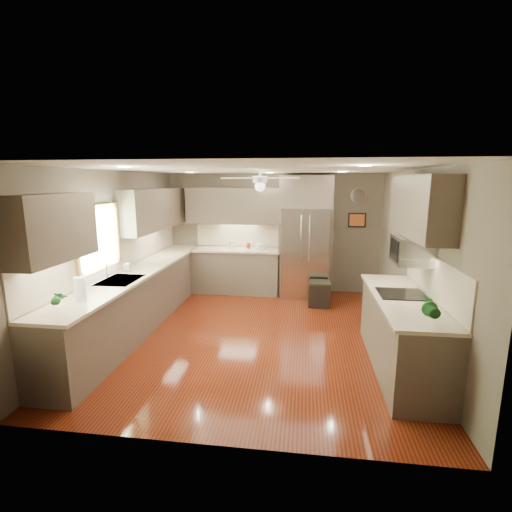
% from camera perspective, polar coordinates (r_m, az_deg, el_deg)
% --- Properties ---
extents(floor, '(5.00, 5.00, 0.00)m').
position_cam_1_polar(floor, '(5.88, 0.23, -11.95)').
color(floor, '#461209').
rests_on(floor, ground).
extents(ceiling, '(5.00, 5.00, 0.00)m').
position_cam_1_polar(ceiling, '(5.40, 0.25, 13.21)').
color(ceiling, white).
rests_on(ceiling, ground).
extents(wall_back, '(4.50, 0.00, 4.50)m').
position_cam_1_polar(wall_back, '(7.96, 2.53, 3.58)').
color(wall_back, '#62584A').
rests_on(wall_back, ground).
extents(wall_front, '(4.50, 0.00, 4.50)m').
position_cam_1_polar(wall_front, '(3.13, -5.68, -8.85)').
color(wall_front, '#62584A').
rests_on(wall_front, ground).
extents(wall_left, '(0.00, 5.00, 5.00)m').
position_cam_1_polar(wall_left, '(6.20, -20.86, 0.62)').
color(wall_left, '#62584A').
rests_on(wall_left, ground).
extents(wall_right, '(0.00, 5.00, 5.00)m').
position_cam_1_polar(wall_right, '(5.68, 23.37, -0.51)').
color(wall_right, '#62584A').
rests_on(wall_right, ground).
extents(canister_c, '(0.12, 0.12, 0.16)m').
position_cam_1_polar(canister_c, '(7.85, -3.81, 1.84)').
color(canister_c, beige).
rests_on(canister_c, back_run).
extents(canister_d, '(0.08, 0.08, 0.12)m').
position_cam_1_polar(canister_d, '(7.81, -1.16, 1.59)').
color(canister_d, maroon).
rests_on(canister_d, back_run).
extents(soap_bottle, '(0.10, 0.10, 0.18)m').
position_cam_1_polar(soap_bottle, '(6.15, -19.14, -1.43)').
color(soap_bottle, white).
rests_on(soap_bottle, left_run).
extents(potted_plant_left, '(0.18, 0.15, 0.29)m').
position_cam_1_polar(potted_plant_left, '(4.57, -28.38, -5.80)').
color(potted_plant_left, '#17521D').
rests_on(potted_plant_left, left_run).
extents(potted_plant_right, '(0.20, 0.17, 0.35)m').
position_cam_1_polar(potted_plant_right, '(4.04, 25.24, -7.20)').
color(potted_plant_right, '#17521D').
rests_on(potted_plant_right, right_run).
extents(bowl, '(0.28, 0.28, 0.06)m').
position_cam_1_polar(bowl, '(7.70, 0.71, 1.22)').
color(bowl, beige).
rests_on(bowl, back_run).
extents(left_run, '(0.65, 4.70, 1.45)m').
position_cam_1_polar(left_run, '(6.38, -17.39, -5.96)').
color(left_run, '#50463A').
rests_on(left_run, ground).
extents(back_run, '(1.85, 0.65, 1.45)m').
position_cam_1_polar(back_run, '(7.91, -2.95, -2.12)').
color(back_run, '#50463A').
rests_on(back_run, ground).
extents(uppers, '(4.50, 4.70, 0.95)m').
position_cam_1_polar(uppers, '(6.25, -5.73, 7.14)').
color(uppers, '#50463A').
rests_on(uppers, wall_left).
extents(window, '(0.05, 1.12, 0.92)m').
position_cam_1_polar(window, '(5.71, -23.16, 2.63)').
color(window, '#BFF2B2').
rests_on(window, wall_left).
extents(sink, '(0.50, 0.70, 0.32)m').
position_cam_1_polar(sink, '(5.69, -20.15, -3.78)').
color(sink, silver).
rests_on(sink, left_run).
extents(refrigerator, '(1.06, 0.75, 2.45)m').
position_cam_1_polar(refrigerator, '(7.60, 7.57, 2.65)').
color(refrigerator, silver).
rests_on(refrigerator, ground).
extents(right_run, '(0.70, 2.20, 1.45)m').
position_cam_1_polar(right_run, '(5.07, 21.57, -10.79)').
color(right_run, '#50463A').
rests_on(right_run, ground).
extents(microwave, '(0.43, 0.55, 0.34)m').
position_cam_1_polar(microwave, '(5.06, 22.79, 0.83)').
color(microwave, silver).
rests_on(microwave, wall_right).
extents(ceiling_fan, '(1.18, 1.18, 0.32)m').
position_cam_1_polar(ceiling_fan, '(5.70, 0.64, 11.42)').
color(ceiling_fan, white).
rests_on(ceiling_fan, ceiling).
extents(recessed_lights, '(2.84, 3.14, 0.01)m').
position_cam_1_polar(recessed_lights, '(5.80, 0.36, 13.02)').
color(recessed_lights, white).
rests_on(recessed_lights, ceiling).
extents(wall_clock, '(0.30, 0.03, 0.30)m').
position_cam_1_polar(wall_clock, '(7.91, 15.46, 8.96)').
color(wall_clock, white).
rests_on(wall_clock, wall_back).
extents(framed_print, '(0.36, 0.03, 0.30)m').
position_cam_1_polar(framed_print, '(7.94, 15.27, 5.36)').
color(framed_print, black).
rests_on(framed_print, wall_back).
extents(stool, '(0.40, 0.40, 0.47)m').
position_cam_1_polar(stool, '(7.18, 9.71, -5.71)').
color(stool, black).
rests_on(stool, ground).
extents(paper_towel, '(0.13, 0.13, 0.32)m').
position_cam_1_polar(paper_towel, '(4.85, -25.45, -4.66)').
color(paper_towel, white).
rests_on(paper_towel, left_run).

